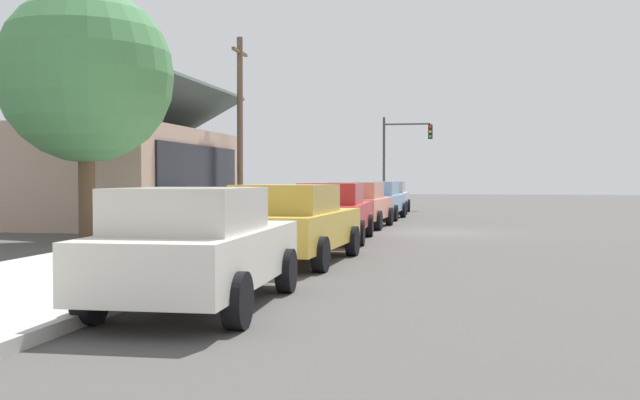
# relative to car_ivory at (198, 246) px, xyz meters

# --- Properties ---
(ground_plane) EXTENTS (120.00, 120.00, 0.00)m
(ground_plane) POSITION_rel_car_ivory_xyz_m (14.43, -2.66, -0.81)
(ground_plane) COLOR #4C4947
(sidewalk_curb) EXTENTS (60.00, 4.20, 0.16)m
(sidewalk_curb) POSITION_rel_car_ivory_xyz_m (14.43, 2.94, -0.73)
(sidewalk_curb) COLOR #B2AFA8
(sidewalk_curb) RESTS_ON ground
(car_ivory) EXTENTS (4.45, 2.11, 1.59)m
(car_ivory) POSITION_rel_car_ivory_xyz_m (0.00, 0.00, 0.00)
(car_ivory) COLOR silver
(car_ivory) RESTS_ON ground
(car_mustard) EXTENTS (4.87, 2.26, 1.59)m
(car_mustard) POSITION_rel_car_ivory_xyz_m (5.33, -0.03, 0.00)
(car_mustard) COLOR gold
(car_mustard) RESTS_ON ground
(car_cherry) EXTENTS (4.91, 2.14, 1.59)m
(car_cherry) POSITION_rel_car_ivory_xyz_m (10.65, 0.07, 0.00)
(car_cherry) COLOR red
(car_cherry) RESTS_ON ground
(car_coral) EXTENTS (4.41, 2.14, 1.59)m
(car_coral) POSITION_rel_car_ivory_xyz_m (16.26, 0.15, -0.00)
(car_coral) COLOR #EA8C75
(car_coral) RESTS_ON ground
(car_skyblue) EXTENTS (4.76, 2.09, 1.59)m
(car_skyblue) POSITION_rel_car_ivory_xyz_m (21.80, 0.07, 0.00)
(car_skyblue) COLOR #8CB7E0
(car_skyblue) RESTS_ON ground
(car_silver) EXTENTS (4.61, 2.01, 1.59)m
(car_silver) POSITION_rel_car_ivory_xyz_m (27.50, 0.17, 0.00)
(car_silver) COLOR silver
(car_silver) RESTS_ON ground
(storefront_building) EXTENTS (10.70, 6.59, 5.36)m
(storefront_building) POSITION_rel_car_ivory_xyz_m (16.79, 9.32, 1.11)
(storefront_building) COLOR tan
(storefront_building) RESTS_ON ground
(shade_tree) EXTENTS (4.63, 4.63, 6.76)m
(shade_tree) POSITION_rel_car_ivory_xyz_m (8.81, 6.40, 3.62)
(shade_tree) COLOR brown
(shade_tree) RESTS_ON ground
(traffic_light_main) EXTENTS (0.37, 2.79, 5.20)m
(traffic_light_main) POSITION_rel_car_ivory_xyz_m (32.24, -0.12, 2.68)
(traffic_light_main) COLOR #383833
(traffic_light_main) RESTS_ON ground
(utility_pole_wooden) EXTENTS (1.80, 0.24, 7.50)m
(utility_pole_wooden) POSITION_rel_car_ivory_xyz_m (19.74, 5.54, 3.11)
(utility_pole_wooden) COLOR brown
(utility_pole_wooden) RESTS_ON ground
(fire_hydrant_red) EXTENTS (0.22, 0.22, 0.71)m
(fire_hydrant_red) POSITION_rel_car_ivory_xyz_m (20.59, 1.54, -0.32)
(fire_hydrant_red) COLOR red
(fire_hydrant_red) RESTS_ON sidewalk_curb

